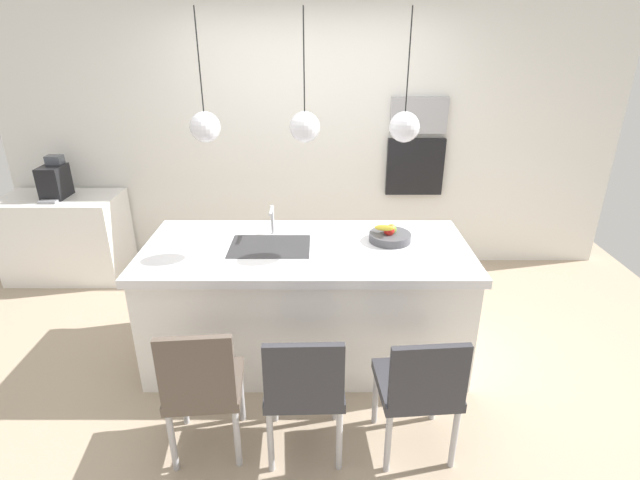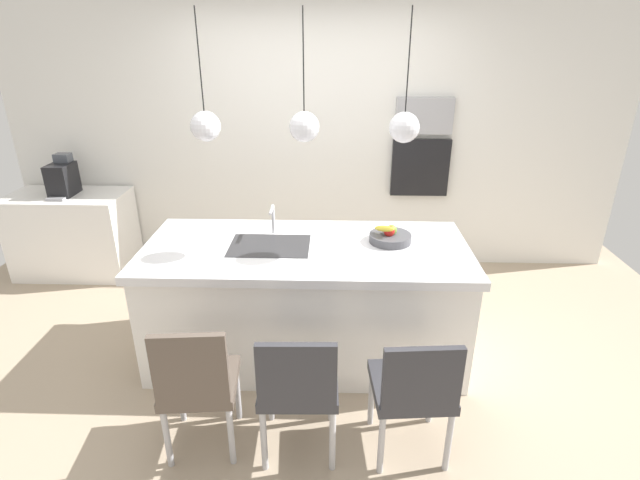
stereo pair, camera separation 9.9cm
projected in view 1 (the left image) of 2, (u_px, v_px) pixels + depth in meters
floor at (307, 350)px, 3.75m from camera, size 6.60×6.60×0.00m
back_wall at (310, 139)px, 4.75m from camera, size 6.00×0.10×2.60m
kitchen_island at (306, 301)px, 3.57m from camera, size 2.29×1.01×0.88m
sink_basin at (270, 247)px, 3.40m from camera, size 0.56×0.40×0.02m
faucet at (271, 217)px, 3.54m from camera, size 0.02×0.17×0.22m
fruit_bowl at (389, 236)px, 3.47m from camera, size 0.30×0.30×0.15m
side_counter at (66, 237)px, 4.76m from camera, size 1.10×0.60×0.82m
coffee_machine at (54, 181)px, 4.53m from camera, size 0.20×0.35×0.38m
microwave at (418, 115)px, 4.59m from camera, size 0.54×0.08×0.34m
oven at (414, 167)px, 4.79m from camera, size 0.56×0.08×0.56m
chair_near at (202, 385)px, 2.66m from camera, size 0.45×0.45×0.88m
chair_middle at (304, 384)px, 2.66m from camera, size 0.45×0.45×0.85m
chair_far at (419, 385)px, 2.67m from camera, size 0.47×0.46×0.83m
pendant_light_left at (205, 127)px, 3.07m from camera, size 0.19×0.19×0.79m
pendant_light_center at (304, 127)px, 3.07m from camera, size 0.19×0.19×0.79m
pendant_light_right at (404, 127)px, 3.07m from camera, size 0.19×0.19×0.79m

